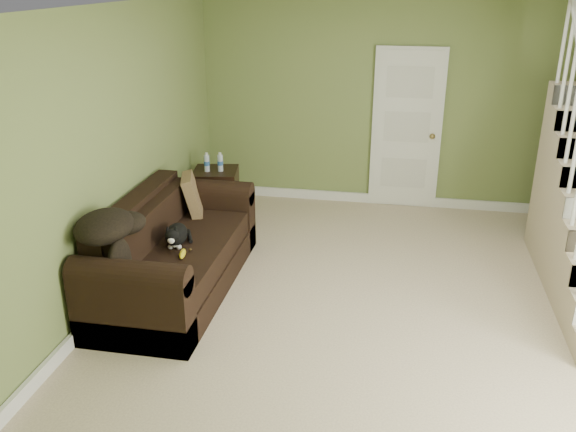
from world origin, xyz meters
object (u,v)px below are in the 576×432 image
at_px(side_table, 216,194).
at_px(sofa, 172,255).
at_px(banana, 182,254).
at_px(cat, 175,235).

bearing_deg(side_table, sofa, -86.32).
xyz_separation_m(side_table, banana, (0.34, -2.10, 0.20)).
bearing_deg(cat, sofa, 128.43).
height_order(side_table, banana, side_table).
relative_size(sofa, side_table, 2.67).
distance_m(sofa, side_table, 1.81).
distance_m(side_table, banana, 2.13).
distance_m(sofa, banana, 0.40).
bearing_deg(banana, sofa, 115.04).
height_order(sofa, side_table, sofa).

